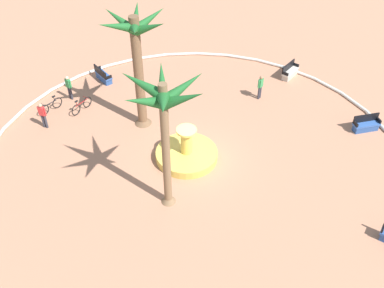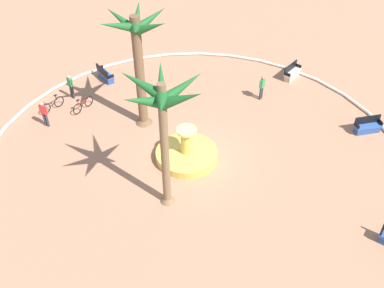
% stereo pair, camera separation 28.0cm
% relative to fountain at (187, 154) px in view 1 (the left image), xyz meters
% --- Properties ---
extents(ground_plane, '(80.00, 80.00, 0.00)m').
position_rel_fountain_xyz_m(ground_plane, '(-0.35, 0.23, -0.30)').
color(ground_plane, tan).
extents(plaza_curb, '(23.27, 23.27, 0.20)m').
position_rel_fountain_xyz_m(plaza_curb, '(-0.35, 0.23, -0.20)').
color(plaza_curb, silver).
rests_on(plaza_curb, ground).
extents(fountain, '(3.39, 3.39, 1.99)m').
position_rel_fountain_xyz_m(fountain, '(0.00, 0.00, 0.00)').
color(fountain, gold).
rests_on(fountain, ground).
extents(palm_tree_near_fountain, '(3.84, 3.70, 7.09)m').
position_rel_fountain_xyz_m(palm_tree_near_fountain, '(2.46, 2.23, 5.20)').
color(palm_tree_near_fountain, brown).
rests_on(palm_tree_near_fountain, ground).
extents(palm_tree_by_curb, '(3.94, 3.76, 7.05)m').
position_rel_fountain_xyz_m(palm_tree_by_curb, '(0.53, -4.08, 4.64)').
color(palm_tree_by_curb, brown).
rests_on(palm_tree_by_curb, ground).
extents(bench_east, '(1.68, 0.99, 1.00)m').
position_rel_fountain_xyz_m(bench_east, '(-10.49, -3.24, 0.05)').
color(bench_east, beige).
rests_on(bench_east, ground).
extents(bench_west, '(0.64, 1.64, 1.00)m').
position_rel_fountain_xyz_m(bench_west, '(0.59, -9.78, 0.05)').
color(bench_west, '#335BA8').
rests_on(bench_west, ground).
extents(bench_north, '(1.68, 1.00, 1.00)m').
position_rel_fountain_xyz_m(bench_north, '(-10.19, 3.62, 0.05)').
color(bench_north, '#335BA8').
rests_on(bench_north, ground).
extents(bicycle_red_frame, '(1.65, 0.65, 0.94)m').
position_rel_fountain_xyz_m(bicycle_red_frame, '(4.79, -8.24, 0.09)').
color(bicycle_red_frame, black).
rests_on(bicycle_red_frame, ground).
extents(bicycle_by_lamppost, '(1.59, 0.77, 0.94)m').
position_rel_fountain_xyz_m(bicycle_by_lamppost, '(3.16, -7.24, 0.09)').
color(bicycle_by_lamppost, black).
rests_on(bicycle_by_lamppost, ground).
extents(person_cyclist_helmet, '(0.30, 0.50, 1.68)m').
position_rel_fountain_xyz_m(person_cyclist_helmet, '(3.27, -8.89, 0.65)').
color(person_cyclist_helmet, '#33333D').
rests_on(person_cyclist_helmet, ground).
extents(person_cyclist_photo, '(0.37, 0.43, 1.70)m').
position_rel_fountain_xyz_m(person_cyclist_photo, '(5.62, -6.85, 0.66)').
color(person_cyclist_photo, '#33333D').
rests_on(person_cyclist_photo, ground).
extents(person_pedestrian_stroll, '(0.51, 0.30, 1.67)m').
position_rel_fountain_xyz_m(person_pedestrian_stroll, '(-7.04, -2.35, 0.64)').
color(person_pedestrian_stroll, '#33333D').
rests_on(person_pedestrian_stroll, ground).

